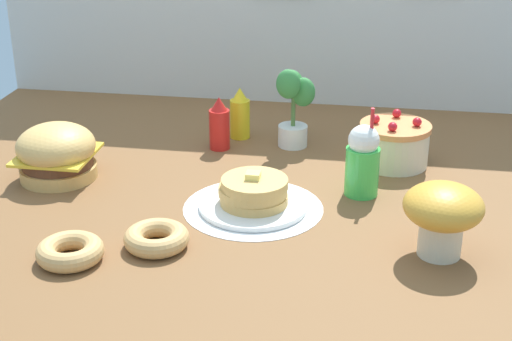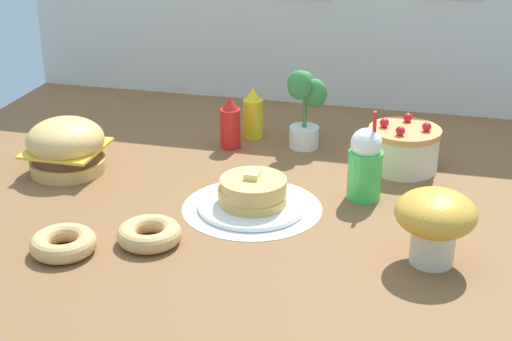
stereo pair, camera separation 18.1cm
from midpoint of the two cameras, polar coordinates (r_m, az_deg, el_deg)
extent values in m
cube|color=brown|center=(2.36, 0.75, -2.62)|extent=(2.37, 2.03, 0.02)
cylinder|color=white|center=(2.31, 1.94, -2.83)|extent=(0.42, 0.42, 0.00)
cylinder|color=#DBA859|center=(2.62, -11.92, 0.38)|extent=(0.25, 0.25, 0.04)
cylinder|color=#59331E|center=(2.61, -11.99, 1.16)|extent=(0.23, 0.23, 0.03)
cube|color=yellow|center=(2.60, -12.03, 1.60)|extent=(0.24, 0.24, 0.01)
ellipsoid|color=#E5B260|center=(2.59, -12.09, 2.22)|extent=(0.26, 0.26, 0.14)
cylinder|color=white|center=(2.31, 1.94, -2.62)|extent=(0.33, 0.33, 0.01)
cylinder|color=#E0AD5B|center=(2.30, 2.01, -2.17)|extent=(0.20, 0.20, 0.03)
cylinder|color=#E0AD5B|center=(2.29, 1.94, -1.51)|extent=(0.21, 0.21, 0.03)
cylinder|color=#E0AD5B|center=(2.27, 2.07, -0.98)|extent=(0.20, 0.20, 0.03)
cube|color=#F7E072|center=(2.27, 1.98, -0.40)|extent=(0.04, 0.04, 0.02)
cylinder|color=beige|center=(2.63, 12.87, 1.36)|extent=(0.23, 0.23, 0.13)
cylinder|color=#EA8C4C|center=(2.61, 13.01, 2.84)|extent=(0.24, 0.24, 0.02)
sphere|color=red|center=(2.59, 14.57, 3.14)|extent=(0.03, 0.03, 0.03)
sphere|color=red|center=(2.66, 13.17, 3.85)|extent=(0.03, 0.03, 0.03)
sphere|color=red|center=(2.60, 11.53, 3.48)|extent=(0.03, 0.03, 0.03)
sphere|color=red|center=(2.53, 12.73, 2.87)|extent=(0.03, 0.03, 0.03)
cylinder|color=red|center=(2.74, -0.04, 3.12)|extent=(0.07, 0.07, 0.14)
cone|color=red|center=(2.71, -0.04, 5.04)|extent=(0.06, 0.06, 0.05)
cylinder|color=yellow|center=(2.84, 1.59, 3.86)|extent=(0.07, 0.07, 0.14)
cone|color=yellow|center=(2.81, 1.61, 5.71)|extent=(0.06, 0.06, 0.05)
cylinder|color=green|center=(2.39, 10.24, -0.37)|extent=(0.11, 0.11, 0.15)
sphere|color=white|center=(2.35, 10.42, 1.95)|extent=(0.10, 0.10, 0.10)
cylinder|color=red|center=(2.34, 11.00, 2.61)|extent=(0.01, 0.03, 0.15)
torus|color=tan|center=(2.11, -11.80, -5.39)|extent=(0.18, 0.18, 0.05)
torus|color=#D89ED8|center=(2.11, -11.81, -5.30)|extent=(0.17, 0.17, 0.05)
torus|color=tan|center=(2.12, -5.54, -4.78)|extent=(0.18, 0.18, 0.05)
torus|color=#F2E5C6|center=(2.12, -5.55, -4.68)|extent=(0.17, 0.17, 0.05)
cylinder|color=white|center=(2.77, 5.46, 2.48)|extent=(0.11, 0.11, 0.08)
cylinder|color=#4C7238|center=(2.74, 5.55, 4.56)|extent=(0.02, 0.02, 0.14)
ellipsoid|color=#38843D|center=(2.72, 6.30, 5.71)|extent=(0.09, 0.06, 0.11)
ellipsoid|color=#38843D|center=(2.74, 5.46, 6.31)|extent=(0.09, 0.06, 0.11)
ellipsoid|color=#38843D|center=(2.68, 5.19, 6.34)|extent=(0.09, 0.06, 0.11)
cylinder|color=beige|center=(2.08, 15.46, -5.49)|extent=(0.12, 0.12, 0.10)
ellipsoid|color=gold|center=(2.04, 15.74, -3.12)|extent=(0.21, 0.21, 0.12)
camera|label=1|loc=(0.09, -87.76, 0.97)|focal=53.69mm
camera|label=2|loc=(0.09, 92.24, -0.97)|focal=53.69mm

